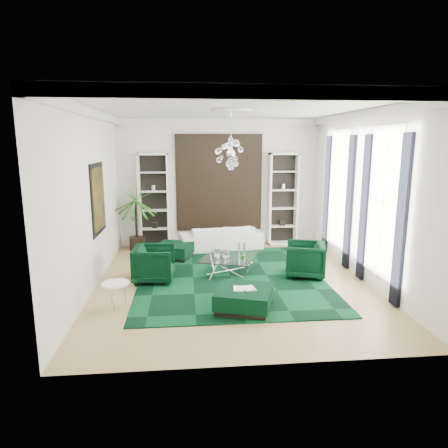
{
  "coord_description": "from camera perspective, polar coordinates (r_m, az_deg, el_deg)",
  "views": [
    {
      "loc": [
        -1.0,
        -8.56,
        3.08
      ],
      "look_at": [
        -0.13,
        0.5,
        1.23
      ],
      "focal_mm": 32.0,
      "sensor_mm": 36.0,
      "label": 1
    }
  ],
  "objects": [
    {
      "name": "table_plant",
      "position": [
        9.31,
        2.77,
        -4.41
      ],
      "size": [
        0.15,
        0.13,
        0.24
      ],
      "primitive_type": "imported",
      "rotation": [
        0.0,
        0.0,
        0.18
      ],
      "color": "#276C1C",
      "rests_on": "coffee_table"
    },
    {
      "name": "shelving_right",
      "position": [
        12.35,
        8.41,
        3.54
      ],
      "size": [
        0.9,
        0.38,
        2.8
      ],
      "primitive_type": null,
      "color": "white",
      "rests_on": "floor"
    },
    {
      "name": "curtain_near_b",
      "position": [
        9.43,
        19.4,
        2.1
      ],
      "size": [
        0.07,
        0.3,
        3.25
      ],
      "primitive_type": "cube",
      "color": "black",
      "rests_on": "floor"
    },
    {
      "name": "book",
      "position": [
        7.58,
        2.89,
        -9.14
      ],
      "size": [
        0.42,
        0.28,
        0.03
      ],
      "primitive_type": "cube",
      "color": "white",
      "rests_on": "ottoman_front"
    },
    {
      "name": "ceiling_medallion",
      "position": [
        8.95,
        1.0,
        15.9
      ],
      "size": [
        0.9,
        0.9,
        0.05
      ],
      "primitive_type": "cylinder",
      "color": "white",
      "rests_on": "ceiling"
    },
    {
      "name": "wall_front",
      "position": [
        5.28,
        5.59,
        -1.5
      ],
      "size": [
        6.0,
        0.02,
        3.8
      ],
      "primitive_type": "cube",
      "color": "silver",
      "rests_on": "ground"
    },
    {
      "name": "curtain_near_a",
      "position": [
        8.07,
        24.0,
        0.26
      ],
      "size": [
        0.07,
        0.3,
        3.25
      ],
      "primitive_type": "cube",
      "color": "black",
      "rests_on": "floor"
    },
    {
      "name": "ottoman_side",
      "position": [
        10.95,
        -7.13,
        -3.86
      ],
      "size": [
        1.14,
        1.14,
        0.4
      ],
      "primitive_type": "cube",
      "rotation": [
        0.0,
        0.0,
        -0.32
      ],
      "color": "black",
      "rests_on": "floor"
    },
    {
      "name": "window_near",
      "position": [
        8.72,
        21.85,
        2.87
      ],
      "size": [
        0.03,
        1.1,
        2.9
      ],
      "primitive_type": "cube",
      "color": "white",
      "rests_on": "wall_right"
    },
    {
      "name": "sofa",
      "position": [
        11.78,
        -0.46,
        -1.93
      ],
      "size": [
        2.51,
        1.3,
        0.7
      ],
      "primitive_type": "imported",
      "rotation": [
        0.0,
        0.0,
        3.3
      ],
      "color": "white",
      "rests_on": "floor"
    },
    {
      "name": "palm",
      "position": [
        11.75,
        -12.5,
        2.0
      ],
      "size": [
        1.94,
        1.94,
        2.4
      ],
      "primitive_type": null,
      "rotation": [
        0.0,
        0.0,
        -0.37
      ],
      "color": "#276C1C",
      "rests_on": "floor"
    },
    {
      "name": "curtain_far_b",
      "position": [
        11.63,
        14.49,
        4.05
      ],
      "size": [
        0.07,
        0.3,
        3.25
      ],
      "primitive_type": "cube",
      "color": "black",
      "rests_on": "floor"
    },
    {
      "name": "tapestry",
      "position": [
        12.12,
        -0.72,
        5.89
      ],
      "size": [
        2.5,
        0.06,
        2.8
      ],
      "primitive_type": "cube",
      "color": "black",
      "rests_on": "wall_back"
    },
    {
      "name": "window_far",
      "position": [
        10.89,
        16.11,
        4.81
      ],
      "size": [
        0.03,
        1.1,
        2.9
      ],
      "primitive_type": "cube",
      "color": "white",
      "rests_on": "wall_right"
    },
    {
      "name": "wall_left",
      "position": [
        8.87,
        -18.54,
        3.24
      ],
      "size": [
        0.02,
        7.0,
        3.8
      ],
      "primitive_type": "cube",
      "color": "silver",
      "rests_on": "ground"
    },
    {
      "name": "wall_right",
      "position": [
        9.53,
        19.5,
        3.7
      ],
      "size": [
        0.02,
        7.0,
        3.8
      ],
      "primitive_type": "cube",
      "color": "silver",
      "rests_on": "ground"
    },
    {
      "name": "chandelier",
      "position": [
        8.92,
        0.98,
        10.0
      ],
      "size": [
        1.03,
        1.03,
        0.72
      ],
      "primitive_type": null,
      "rotation": [
        0.0,
        0.0,
        -0.36
      ],
      "color": "white",
      "rests_on": "ceiling"
    },
    {
      "name": "ceiling",
      "position": [
        8.65,
        1.23,
        16.31
      ],
      "size": [
        6.0,
        7.0,
        0.02
      ],
      "primitive_type": "cube",
      "color": "white",
      "rests_on": "ground"
    },
    {
      "name": "shelving_left",
      "position": [
        12.03,
        -9.97,
        3.28
      ],
      "size": [
        0.9,
        0.38,
        2.8
      ],
      "primitive_type": null,
      "color": "white",
      "rests_on": "floor"
    },
    {
      "name": "armchair_right",
      "position": [
        9.57,
        11.51,
        -4.99
      ],
      "size": [
        1.1,
        1.08,
        0.81
      ],
      "primitive_type": "imported",
      "rotation": [
        0.0,
        0.0,
        -1.85
      ],
      "color": "black",
      "rests_on": "floor"
    },
    {
      "name": "wall_back",
      "position": [
        12.17,
        -0.74,
        5.92
      ],
      "size": [
        6.0,
        0.02,
        3.8
      ],
      "primitive_type": "cube",
      "color": "silver",
      "rests_on": "ground"
    },
    {
      "name": "coffee_table",
      "position": [
        9.61,
        0.76,
        -5.93
      ],
      "size": [
        1.53,
        1.53,
        0.41
      ],
      "primitive_type": null,
      "rotation": [
        0.0,
        0.0,
        -0.34
      ],
      "color": "white",
      "rests_on": "floor"
    },
    {
      "name": "crown_molding",
      "position": [
        8.64,
        1.23,
        15.59
      ],
      "size": [
        6.0,
        7.0,
        0.18
      ],
      "primitive_type": null,
      "color": "white",
      "rests_on": "ceiling"
    },
    {
      "name": "rug",
      "position": [
        9.43,
        0.92,
        -7.52
      ],
      "size": [
        4.2,
        5.0,
        0.02
      ],
      "primitive_type": "cube",
      "color": "black",
      "rests_on": "floor"
    },
    {
      "name": "floor",
      "position": [
        9.16,
        1.13,
        -8.25
      ],
      "size": [
        6.0,
        7.0,
        0.02
      ],
      "primitive_type": "cube",
      "color": "tan",
      "rests_on": "ground"
    },
    {
      "name": "painting",
      "position": [
        9.45,
        -17.49,
        3.47
      ],
      "size": [
        0.04,
        1.3,
        1.6
      ],
      "primitive_type": "cube",
      "color": "black",
      "rests_on": "wall_left"
    },
    {
      "name": "armchair_left",
      "position": [
        9.19,
        -9.96,
        -5.61
      ],
      "size": [
        0.95,
        0.93,
        0.81
      ],
      "primitive_type": "imported",
      "rotation": [
        0.0,
        0.0,
        1.5
      ],
      "color": "black",
      "rests_on": "floor"
    },
    {
      "name": "curtain_far_a",
      "position": [
        10.19,
        17.44,
        2.88
      ],
      "size": [
        0.07,
        0.3,
        3.25
      ],
      "primitive_type": "cube",
      "color": "black",
      "rests_on": "floor"
    },
    {
      "name": "ottoman_front",
      "position": [
        7.65,
        2.87,
        -10.65
      ],
      "size": [
        1.26,
        1.26,
        0.4
      ],
      "primitive_type": "cube",
      "rotation": [
        0.0,
        0.0,
        -0.31
      ],
      "color": "black",
      "rests_on": "floor"
    },
    {
      "name": "side_table",
      "position": [
        7.91,
        -15.15,
        -9.91
      ],
      "size": [
        0.59,
        0.59,
        0.5
      ],
      "primitive_type": "cylinder",
      "rotation": [
        0.0,
        0.0,
        0.15
      ],
      "color": "white",
      "rests_on": "floor"
    }
  ]
}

